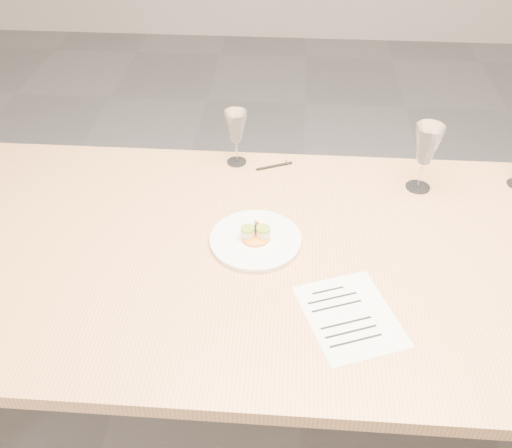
# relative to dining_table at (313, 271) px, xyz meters

# --- Properties ---
(ground) EXTENTS (7.00, 7.00, 0.00)m
(ground) POSITION_rel_dining_table_xyz_m (0.00, 0.00, -0.68)
(ground) COLOR slate
(ground) RESTS_ON ground
(dining_table) EXTENTS (2.40, 1.00, 0.75)m
(dining_table) POSITION_rel_dining_table_xyz_m (0.00, 0.00, 0.00)
(dining_table) COLOR tan
(dining_table) RESTS_ON ground
(dinner_plate) EXTENTS (0.25, 0.25, 0.07)m
(dinner_plate) POSITION_rel_dining_table_xyz_m (-0.16, 0.03, 0.08)
(dinner_plate) COLOR white
(dinner_plate) RESTS_ON dining_table
(recipe_sheet) EXTENTS (0.29, 0.32, 0.00)m
(recipe_sheet) POSITION_rel_dining_table_xyz_m (0.08, -0.22, 0.07)
(recipe_sheet) COLOR white
(recipe_sheet) RESTS_ON dining_table
(ballpoint_pen) EXTENTS (0.12, 0.06, 0.01)m
(ballpoint_pen) POSITION_rel_dining_table_xyz_m (-0.13, 0.42, 0.07)
(ballpoint_pen) COLOR black
(ballpoint_pen) RESTS_ON dining_table
(wine_glass_0) EXTENTS (0.07, 0.07, 0.19)m
(wine_glass_0) POSITION_rel_dining_table_xyz_m (-0.26, 0.44, 0.20)
(wine_glass_0) COLOR white
(wine_glass_0) RESTS_ON dining_table
(wine_glass_1) EXTENTS (0.09, 0.09, 0.22)m
(wine_glass_1) POSITION_rel_dining_table_xyz_m (0.33, 0.33, 0.22)
(wine_glass_1) COLOR white
(wine_glass_1) RESTS_ON dining_table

